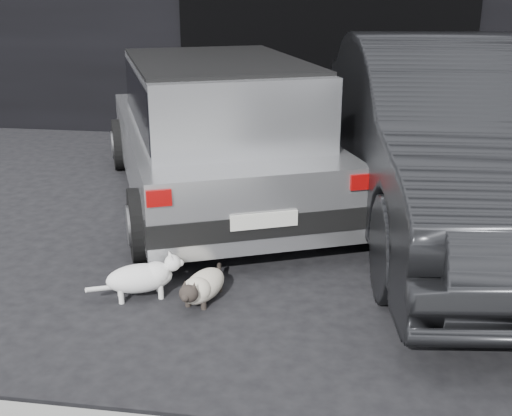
# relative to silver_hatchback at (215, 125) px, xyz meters

# --- Properties ---
(ground) EXTENTS (80.00, 80.00, 0.00)m
(ground) POSITION_rel_silver_hatchback_xyz_m (-0.08, -1.13, -0.79)
(ground) COLOR black
(ground) RESTS_ON ground
(garage_opening) EXTENTS (4.00, 0.10, 2.60)m
(garage_opening) POSITION_rel_silver_hatchback_xyz_m (0.92, 2.86, 0.51)
(garage_opening) COLOR black
(garage_opening) RESTS_ON ground
(silver_hatchback) EXTENTS (3.16, 4.30, 1.45)m
(silver_hatchback) POSITION_rel_silver_hatchback_xyz_m (0.00, 0.00, 0.00)
(silver_hatchback) COLOR #ADAFB2
(silver_hatchback) RESTS_ON ground
(second_car) EXTENTS (2.44, 5.31, 1.69)m
(second_car) POSITION_rel_silver_hatchback_xyz_m (2.26, -0.39, 0.05)
(second_car) COLOR black
(second_car) RESTS_ON ground
(cat_siamese) EXTENTS (0.33, 0.71, 0.25)m
(cat_siamese) POSITION_rel_silver_hatchback_xyz_m (0.35, -2.18, -0.68)
(cat_siamese) COLOR beige
(cat_siamese) RESTS_ON ground
(cat_white) EXTENTS (0.64, 0.41, 0.33)m
(cat_white) POSITION_rel_silver_hatchback_xyz_m (-0.06, -2.17, -0.63)
(cat_white) COLOR white
(cat_white) RESTS_ON ground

